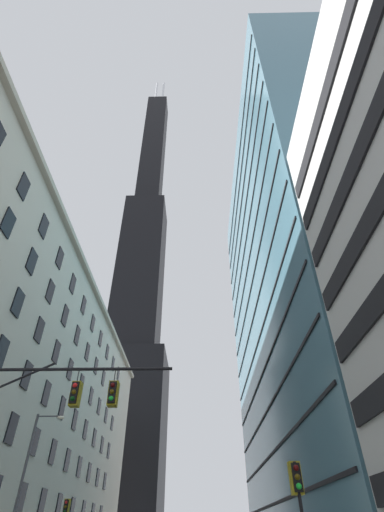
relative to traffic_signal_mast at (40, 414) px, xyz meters
The scene contains 7 objects.
station_building 32.45m from the traffic_signal_mast, 121.56° to the left, with size 17.19×72.19×29.75m.
dark_skyscraper 112.32m from the traffic_signal_mast, 98.69° to the left, with size 22.58×22.58×220.14m.
glass_office_midrise 41.46m from the traffic_signal_mast, 49.13° to the left, with size 17.11×46.36×57.65m.
traffic_signal_mast is the anchor object (origin of this frame).
traffic_light_near_right 10.53m from the traffic_signal_mast, ahead, with size 0.40×0.63×3.60m.
traffic_light_far_left 17.73m from the traffic_signal_mast, 101.29° to the left, with size 0.40×0.63×3.65m.
street_lamppost 12.86m from the traffic_signal_mast, 112.05° to the left, with size 2.09×0.32×8.47m.
Camera 1 is at (3.70, -12.40, 1.58)m, focal length 25.40 mm.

